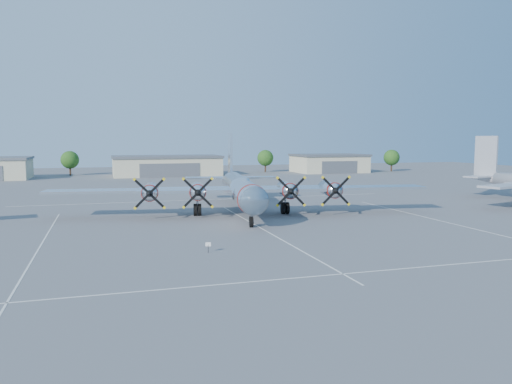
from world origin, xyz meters
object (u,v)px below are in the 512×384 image
object	(u,v)px
hangar_center	(167,166)
tree_east	(265,158)
main_bomber_b29	(240,212)
tree_west	(70,160)
hangar_east	(329,163)
tree_far_east	(392,158)
info_placard	(208,245)

from	to	relation	value
hangar_center	tree_east	bearing A→B (deg)	11.38
hangar_center	main_bomber_b29	world-z (taller)	hangar_center
hangar_center	tree_west	size ratio (longest dim) A/B	4.31
hangar_east	tree_west	size ratio (longest dim) A/B	3.10
tree_east	tree_far_east	bearing A→B (deg)	-11.89
info_placard	tree_east	bearing A→B (deg)	81.97
main_bomber_b29	info_placard	world-z (taller)	main_bomber_b29
hangar_east	info_placard	world-z (taller)	hangar_east
hangar_east	tree_far_east	world-z (taller)	tree_far_east
hangar_east	main_bomber_b29	xyz separation A→B (m)	(-47.08, -72.26, -2.71)
hangar_center	tree_west	world-z (taller)	tree_west
tree_west	main_bomber_b29	size ratio (longest dim) A/B	0.14
tree_west	tree_east	world-z (taller)	same
tree_east	main_bomber_b29	distance (m)	83.63
tree_east	tree_far_east	world-z (taller)	same
tree_far_east	main_bomber_b29	distance (m)	97.26
hangar_east	tree_east	size ratio (longest dim) A/B	3.10
hangar_center	hangar_east	world-z (taller)	same
hangar_center	tree_far_east	xyz separation A→B (m)	(68.00, -1.96, 1.51)
tree_far_east	info_placard	size ratio (longest dim) A/B	7.41
tree_west	tree_east	size ratio (longest dim) A/B	1.00
hangar_center	tree_west	distance (m)	26.30
hangar_center	main_bomber_b29	distance (m)	72.32
hangar_center	tree_far_east	world-z (taller)	tree_far_east
tree_east	info_placard	xyz separation A→B (m)	(-37.91, -100.43, -3.59)
tree_west	tree_far_east	size ratio (longest dim) A/B	1.00
tree_west	tree_far_east	world-z (taller)	same
hangar_east	info_placard	distance (m)	109.72
tree_west	tree_far_east	bearing A→B (deg)	-6.14
main_bomber_b29	info_placard	distance (m)	23.83
tree_far_east	hangar_center	bearing A→B (deg)	178.35
main_bomber_b29	info_placard	xyz separation A→B (m)	(-8.82, -22.13, 0.63)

